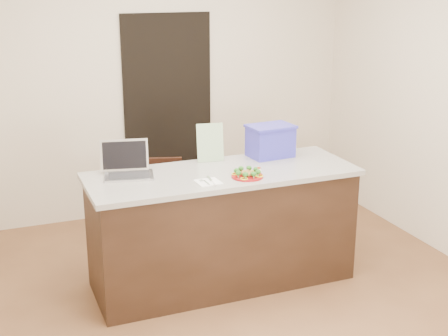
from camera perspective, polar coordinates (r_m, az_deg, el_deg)
name	(u,v)px	position (r m, az deg, el deg)	size (l,w,h in m)	color
ground	(234,295)	(4.87, 0.95, -11.52)	(4.00, 4.00, 0.00)	brown
room_shell	(236,85)	(4.33, 1.06, 7.60)	(4.00, 4.00, 4.00)	white
doorway	(168,115)	(6.32, -5.12, 4.89)	(0.90, 0.02, 2.00)	black
island	(222,227)	(4.88, -0.16, -5.45)	(2.06, 0.76, 0.92)	black
plate	(247,176)	(4.59, 2.14, -0.73)	(0.24, 0.24, 0.02)	maroon
meatballs	(247,173)	(4.58, 2.11, -0.48)	(0.09, 0.09, 0.03)	olive
broccoli	(247,171)	(4.58, 2.14, -0.29)	(0.20, 0.20, 0.03)	#1B5015
pepper_rings	(247,175)	(4.59, 2.14, -0.64)	(0.20, 0.20, 0.01)	yellow
napkin	(208,182)	(4.47, -1.45, -1.30)	(0.17, 0.17, 0.01)	white
fork	(205,181)	(4.47, -1.71, -1.23)	(0.03, 0.13, 0.00)	#B1B0B4
knife	(213,181)	(4.46, -1.00, -1.23)	(0.03, 0.22, 0.01)	white
yogurt_bottle	(259,173)	(4.60, 3.21, -0.44)	(0.03, 0.03, 0.07)	white
laptop	(127,166)	(4.68, -8.89, 0.20)	(0.40, 0.35, 0.25)	#BABABF
leaflet	(210,143)	(4.94, -1.27, 2.34)	(0.21, 0.00, 0.31)	silver
blue_box	(270,141)	(5.10, 4.26, 2.50)	(0.38, 0.29, 0.26)	#3431B4
chair	(164,201)	(5.42, -5.47, -3.00)	(0.46, 0.47, 0.84)	black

